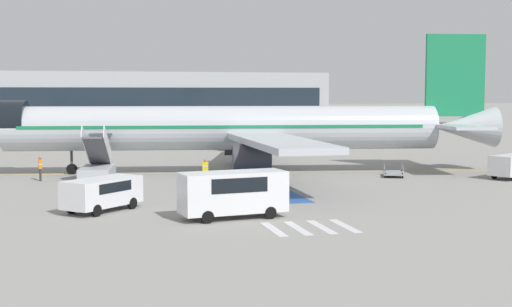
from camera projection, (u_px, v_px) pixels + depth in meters
The scene contains 16 objects.
ground_plane at pixel (239, 174), 56.63m from camera, with size 600.00×600.00×0.00m, color gray.
apron_leadline_yellow at pixel (224, 173), 57.29m from camera, with size 0.20×78.28×0.01m, color gold.
apron_stand_patch_blue at pixel (254, 189), 47.53m from camera, with size 4.36×12.79×0.01m, color #2856A8.
apron_walkway_bar_0 at pixel (274, 229), 33.82m from camera, with size 0.44×3.60×0.01m, color silver.
apron_walkway_bar_1 at pixel (298, 228), 34.11m from camera, with size 0.44×3.60×0.01m, color silver.
apron_walkway_bar_2 at pixel (322, 227), 34.40m from camera, with size 0.44×3.60×0.01m, color silver.
apron_walkway_bar_3 at pixel (345, 226), 34.70m from camera, with size 0.44×3.60×0.01m, color silver.
airliner at pixel (233, 128), 57.04m from camera, with size 43.41×34.04×11.19m.
boarding_stairs_forward at pixel (97, 167), 52.12m from camera, with size 2.94×5.47×4.18m.
fuel_tanker at pixel (222, 132), 83.39m from camera, with size 3.03×10.99×3.52m.
service_van_0 at pixel (102, 191), 38.84m from camera, with size 4.62×4.64×1.81m.
service_van_2 at pixel (233, 191), 36.68m from camera, with size 5.69×2.72×2.41m.
baggage_cart at pixel (393, 173), 54.81m from camera, with size 2.40×2.98×0.87m.
ground_crew_0 at pixel (205, 169), 51.69m from camera, with size 0.44×0.25×1.64m.
ground_crew_1 at pixel (40, 167), 52.01m from camera, with size 0.29×0.46×1.83m.
terminal_building at pixel (70, 100), 124.92m from camera, with size 92.02×12.10×9.93m.
Camera 1 is at (-12.46, -54.89, 6.54)m, focal length 50.00 mm.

